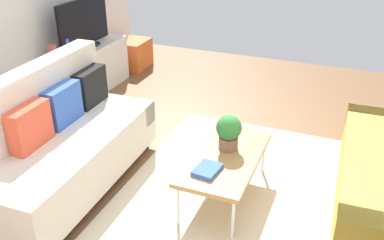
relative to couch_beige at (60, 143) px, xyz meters
name	(u,v)px	position (x,y,z in m)	size (l,w,h in m)	color
ground_plane	(226,195)	(0.40, -1.44, -0.45)	(7.68, 7.68, 0.00)	brown
area_rug	(244,203)	(0.34, -1.62, -0.45)	(2.90, 2.20, 0.01)	beige
couch_beige	(60,143)	(0.00, 0.00, 0.00)	(1.92, 0.88, 1.10)	beige
coffee_table	(225,158)	(0.39, -1.42, -0.06)	(1.10, 0.56, 0.42)	#9E7042
tv_console	(88,70)	(1.92, 1.02, -0.13)	(1.40, 0.44, 0.64)	silver
tv	(84,24)	(1.92, 1.00, 0.50)	(1.00, 0.20, 0.64)	black
storage_trunk	(134,54)	(3.02, 0.92, -0.23)	(0.52, 0.40, 0.44)	orange
potted_plant	(229,131)	(0.52, -1.40, 0.14)	(0.22, 0.22, 0.32)	brown
table_book_0	(207,170)	(0.11, -1.36, -0.01)	(0.24, 0.18, 0.04)	#3359B2
vase_0	(53,53)	(1.34, 1.07, 0.29)	(0.11, 0.11, 0.20)	#B24C4C
bottle_0	(68,48)	(1.51, 0.98, 0.31)	(0.06, 0.06, 0.24)	#3359B2
bottle_1	(73,48)	(1.62, 0.98, 0.28)	(0.05, 0.05, 0.18)	purple
bottle_2	(78,47)	(1.72, 0.98, 0.26)	(0.05, 0.05, 0.15)	gold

